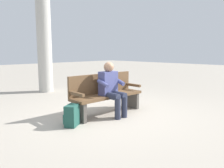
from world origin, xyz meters
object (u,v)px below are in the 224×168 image
at_px(person_seated, 112,87).
at_px(backpack, 72,116).
at_px(bench_near, 106,93).
at_px(support_pillar, 44,40).

height_order(person_seated, backpack, person_seated).
height_order(bench_near, backpack, bench_near).
bearing_deg(support_pillar, bench_near, 82.90).
height_order(bench_near, person_seated, person_seated).
bearing_deg(backpack, bench_near, -170.17).
xyz_separation_m(bench_near, support_pillar, (-0.43, -3.48, 1.31)).
relative_size(person_seated, support_pillar, 0.33).
height_order(bench_near, support_pillar, support_pillar).
bearing_deg(person_seated, backpack, -0.93).
bearing_deg(bench_near, support_pillar, -95.54).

